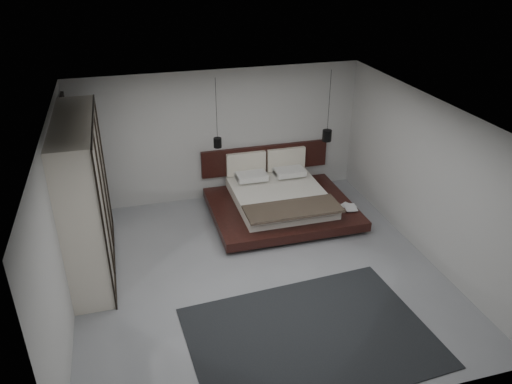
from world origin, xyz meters
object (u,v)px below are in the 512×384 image
object	(u,v)px
pendant_right	(327,135)
wardrobe	(84,197)
rug	(310,337)
pendant_left	(218,142)
bed	(280,200)
lattice_screen	(73,166)

from	to	relation	value
pendant_right	wardrobe	xyz separation A→B (m)	(-4.84, -1.36, -0.10)
wardrobe	rug	distance (m)	4.23
pendant_left	wardrobe	xyz separation A→B (m)	(-2.51, -1.36, -0.19)
bed	wardrobe	xyz separation A→B (m)	(-3.67, -0.90, 1.03)
lattice_screen	pendant_left	distance (m)	2.77
wardrobe	bed	bearing A→B (deg)	13.81
pendant_left	wardrobe	size ratio (longest dim) A/B	0.52
pendant_right	pendant_left	bearing A→B (deg)	180.00
wardrobe	pendant_right	bearing A→B (deg)	15.66
lattice_screen	pendant_right	distance (m)	5.09
wardrobe	rug	xyz separation A→B (m)	(2.97, -2.70, -1.32)
pendant_right	rug	distance (m)	4.69
pendant_right	wardrobe	distance (m)	5.03
bed	pendant_right	size ratio (longest dim) A/B	1.90
pendant_right	rug	world-z (taller)	pendant_right
rug	pendant_left	bearing A→B (deg)	96.54
bed	pendant_left	xyz separation A→B (m)	(-1.17, 0.45, 1.22)
pendant_left	bed	bearing A→B (deg)	-21.24
lattice_screen	wardrobe	distance (m)	1.47
lattice_screen	rug	world-z (taller)	lattice_screen
pendant_right	wardrobe	bearing A→B (deg)	-164.34
wardrobe	pendant_left	bearing A→B (deg)	28.41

